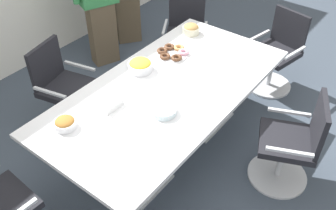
{
  "coord_description": "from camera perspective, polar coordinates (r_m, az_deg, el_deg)",
  "views": [
    {
      "loc": [
        -2.09,
        -1.59,
        2.74
      ],
      "look_at": [
        0.0,
        0.0,
        0.55
      ],
      "focal_mm": 40.02,
      "sensor_mm": 36.0,
      "label": 1
    }
  ],
  "objects": [
    {
      "name": "ground_plane",
      "position": [
        3.8,
        0.0,
        -6.44
      ],
      "size": [
        10.0,
        10.0,
        0.01
      ],
      "primitive_type": "cube",
      "color": "#3D4754"
    },
    {
      "name": "conference_table",
      "position": [
        3.37,
        0.0,
        0.98
      ],
      "size": [
        2.4,
        1.2,
        0.75
      ],
      "color": "white",
      "rests_on": "ground"
    },
    {
      "name": "office_chair_0",
      "position": [
        4.55,
        16.2,
        7.26
      ],
      "size": [
        0.64,
        0.64,
        0.91
      ],
      "rotation": [
        0.0,
        0.0,
        1.36
      ],
      "color": "silver",
      "rests_on": "ground"
    },
    {
      "name": "office_chair_1",
      "position": [
        4.71,
        2.62,
        10.08
      ],
      "size": [
        0.74,
        0.74,
        0.91
      ],
      "rotation": [
        0.0,
        0.0,
        -4.18
      ],
      "color": "silver",
      "rests_on": "ground"
    },
    {
      "name": "office_chair_2",
      "position": [
        3.96,
        -15.56,
        2.05
      ],
      "size": [
        0.65,
        0.65,
        0.91
      ],
      "rotation": [
        0.0,
        0.0,
        -2.91
      ],
      "color": "silver",
      "rests_on": "ground"
    },
    {
      "name": "office_chair_5",
      "position": [
        3.41,
        18.33,
        -6.01
      ],
      "size": [
        0.71,
        0.71,
        0.91
      ],
      "rotation": [
        0.0,
        0.0,
        0.42
      ],
      "color": "silver",
      "rests_on": "ground"
    },
    {
      "name": "snack_bowl_cookies",
      "position": [
        4.09,
        3.52,
        11.49
      ],
      "size": [
        0.18,
        0.18,
        0.11
      ],
      "color": "beige",
      "rests_on": "conference_table"
    },
    {
      "name": "snack_bowl_chips_yellow",
      "position": [
        3.49,
        -4.26,
        6.04
      ],
      "size": [
        0.23,
        0.23,
        0.12
      ],
      "color": "white",
      "rests_on": "conference_table"
    },
    {
      "name": "snack_bowl_pretzels",
      "position": [
        2.98,
        -15.42,
        -2.68
      ],
      "size": [
        0.17,
        0.17,
        0.09
      ],
      "color": "white",
      "rests_on": "conference_table"
    },
    {
      "name": "donut_platter",
      "position": [
        3.73,
        0.72,
        7.99
      ],
      "size": [
        0.32,
        0.31,
        0.04
      ],
      "color": "white",
      "rests_on": "conference_table"
    },
    {
      "name": "plate_stack",
      "position": [
        3.01,
        -0.69,
        -0.85
      ],
      "size": [
        0.21,
        0.21,
        0.05
      ],
      "color": "white",
      "rests_on": "conference_table"
    },
    {
      "name": "napkin_pile",
      "position": [
        3.13,
        -9.23,
        0.35
      ],
      "size": [
        0.2,
        0.2,
        0.05
      ],
      "primitive_type": "cube",
      "color": "white",
      "rests_on": "conference_table"
    }
  ]
}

